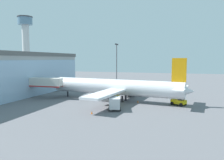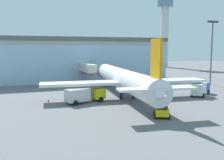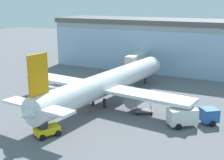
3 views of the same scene
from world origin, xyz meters
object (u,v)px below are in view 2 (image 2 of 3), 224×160
apron_light_mast (212,47)px  airplane (124,80)px  catering_truck (84,95)px  control_tower (165,23)px  safety_cone_nose (134,102)px  pushback_tug (162,110)px  safety_cone_wingtip (48,101)px  baggage_cart (163,94)px  fuel_truck (200,88)px  jet_bridge (87,69)px

apron_light_mast → airplane: apron_light_mast is taller
airplane → catering_truck: 9.12m
control_tower → safety_cone_nose: size_ratio=62.90×
pushback_tug → safety_cone_wingtip: bearing=67.3°
baggage_cart → catering_truck: bearing=154.7°
apron_light_mast → safety_cone_nose: size_ratio=30.11×
catering_truck → fuel_truck: bearing=-19.4°
fuel_truck → pushback_tug: (-16.31, -12.00, -0.49)m
airplane → fuel_truck: airplane is taller
control_tower → catering_truck: (-59.99, -71.19, -20.30)m
catering_truck → safety_cone_wingtip: 6.67m
control_tower → pushback_tug: 101.44m
apron_light_mast → pushback_tug: 38.47m
control_tower → fuel_truck: size_ratio=4.88×
baggage_cart → apron_light_mast: bearing=0.2°
control_tower → safety_cone_nose: (-51.98, -74.71, -21.49)m
apron_light_mast → safety_cone_wingtip: 44.32m
fuel_truck → baggage_cart: 7.92m
jet_bridge → airplane: size_ratio=0.29×
jet_bridge → pushback_tug: (1.16, -36.03, -3.19)m
jet_bridge → pushback_tug: jet_bridge is taller
fuel_truck → safety_cone_nose: (-16.04, -2.28, -1.19)m
baggage_cart → airplane: bearing=139.6°
jet_bridge → catering_truck: bearing=163.2°
pushback_tug → airplane: bearing=23.8°
jet_bridge → safety_cone_nose: bearing=-177.6°
fuel_truck → airplane: bearing=128.9°
control_tower → baggage_cart: size_ratio=10.75×
jet_bridge → pushback_tug: bearing=-178.9°
fuel_truck → catering_truck: bearing=138.6°
airplane → catering_truck: bearing=111.3°
airplane → safety_cone_nose: 6.62m
jet_bridge → safety_cone_wingtip: (-12.47, -19.92, -3.89)m
jet_bridge → catering_truck: (-6.58, -22.80, -2.70)m
baggage_cart → safety_cone_wingtip: baggage_cart is taller
airplane → pushback_tug: 15.70m
safety_cone_nose → safety_cone_wingtip: 15.30m
airplane → fuel_truck: 15.95m
catering_truck → fuel_truck: 24.08m
fuel_truck → pushback_tug: 20.25m
jet_bridge → airplane: bearing=-175.1°
jet_bridge → baggage_cart: bearing=-157.3°
safety_cone_nose → pushback_tug: bearing=-91.6°
fuel_truck → apron_light_mast: bearing=4.3°
control_tower → catering_truck: bearing=-130.1°
jet_bridge → catering_truck: jet_bridge is taller
jet_bridge → airplane: (2.03, -20.56, -0.67)m
apron_light_mast → baggage_cart: (-20.34, -10.15, -9.48)m
airplane → safety_cone_wingtip: size_ratio=70.21×
safety_cone_nose → control_tower: bearing=55.2°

